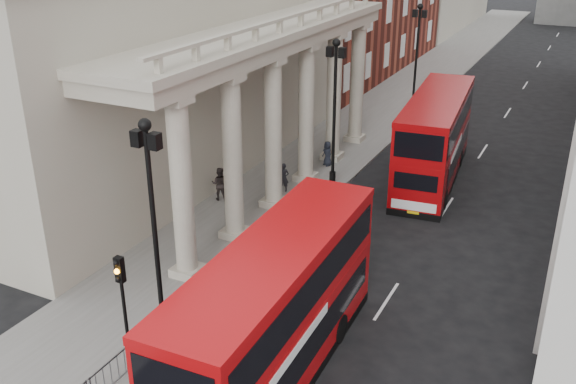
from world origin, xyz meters
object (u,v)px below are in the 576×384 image
at_px(lamp_post_north, 417,52).
at_px(traffic_light, 122,293).
at_px(pedestrian_c, 327,153).
at_px(lamp_post_mid, 335,104).
at_px(bus_far, 435,137).
at_px(pedestrian_b, 220,184).
at_px(pedestrian_a, 284,177).
at_px(bus_near, 276,311).
at_px(lamp_post_south, 153,218).

relative_size(lamp_post_north, traffic_light, 1.93).
relative_size(lamp_post_north, pedestrian_c, 5.36).
height_order(lamp_post_mid, pedestrian_c, lamp_post_mid).
bearing_deg(pedestrian_c, lamp_post_north, 114.53).
relative_size(traffic_light, bus_far, 0.36).
distance_m(lamp_post_mid, pedestrian_c, 5.09).
distance_m(lamp_post_mid, pedestrian_b, 7.62).
distance_m(bus_far, pedestrian_c, 6.58).
bearing_deg(bus_far, pedestrian_a, -145.94).
xyz_separation_m(lamp_post_north, bus_near, (4.68, -32.02, -2.33)).
bearing_deg(lamp_post_north, pedestrian_c, -96.43).
bearing_deg(pedestrian_b, lamp_post_north, -120.74).
bearing_deg(lamp_post_south, pedestrian_b, 112.28).
height_order(lamp_post_south, bus_far, lamp_post_south).
xyz_separation_m(bus_far, pedestrian_c, (-6.28, -0.95, -1.72)).
height_order(traffic_light, pedestrian_c, traffic_light).
distance_m(lamp_post_north, pedestrian_c, 13.93).
xyz_separation_m(lamp_post_south, bus_far, (4.78, 19.70, -2.29)).
relative_size(bus_near, pedestrian_c, 7.43).
bearing_deg(lamp_post_north, traffic_light, -89.83).
distance_m(lamp_post_mid, bus_near, 16.86).
bearing_deg(pedestrian_a, traffic_light, -91.83).
bearing_deg(bus_far, lamp_post_south, -109.32).
height_order(traffic_light, pedestrian_a, traffic_light).
relative_size(bus_far, pedestrian_a, 7.32).
bearing_deg(lamp_post_south, bus_near, -0.29).
bearing_deg(lamp_post_mid, pedestrian_b, -135.34).
height_order(traffic_light, pedestrian_b, traffic_light).
bearing_deg(bus_far, pedestrian_c, -177.02).
bearing_deg(lamp_post_mid, lamp_post_north, 90.00).
xyz_separation_m(lamp_post_south, pedestrian_a, (-2.10, 13.98, -3.98)).
bearing_deg(lamp_post_mid, traffic_light, -89.68).
bearing_deg(lamp_post_mid, pedestrian_c, 118.59).
distance_m(lamp_post_north, traffic_light, 34.07).
relative_size(lamp_post_mid, pedestrian_a, 5.15).
height_order(lamp_post_south, traffic_light, lamp_post_south).
bearing_deg(lamp_post_south, lamp_post_north, 90.00).
relative_size(traffic_light, pedestrian_c, 2.77).
relative_size(lamp_post_mid, bus_far, 0.70).
height_order(lamp_post_north, bus_far, lamp_post_north).
height_order(lamp_post_north, pedestrian_c, lamp_post_north).
relative_size(pedestrian_b, pedestrian_c, 1.19).
relative_size(lamp_post_north, bus_near, 0.72).
bearing_deg(bus_near, pedestrian_c, 106.45).
relative_size(lamp_post_south, pedestrian_b, 4.52).
height_order(bus_near, pedestrian_a, bus_near).
bearing_deg(lamp_post_north, lamp_post_mid, -90.00).
xyz_separation_m(lamp_post_north, bus_far, (4.78, -12.30, -2.29)).
bearing_deg(bus_near, bus_far, 87.95).
xyz_separation_m(lamp_post_north, pedestrian_b, (-4.67, -20.61, -3.87)).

